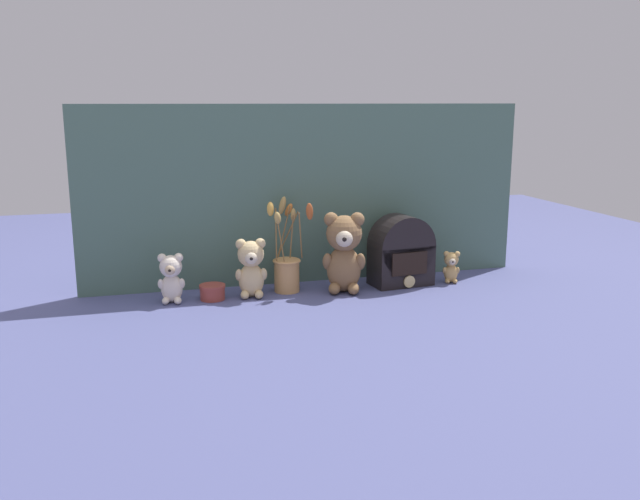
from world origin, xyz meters
TOP-DOWN VIEW (x-y plane):
  - ground_plane at (0.00, 0.00)m, footprint 4.00×4.00m
  - backdrop_wall at (0.00, 0.17)m, footprint 1.58×0.02m
  - teddy_bear_large at (0.08, -0.00)m, footprint 0.15×0.14m
  - teddy_bear_medium at (-0.23, 0.02)m, footprint 0.11×0.10m
  - teddy_bear_small at (-0.49, 0.02)m, footprint 0.09×0.08m
  - teddy_bear_tiny at (0.48, 0.01)m, footprint 0.06×0.06m
  - flower_vase at (-0.11, 0.05)m, footprint 0.16×0.15m
  - vintage_radio at (0.30, 0.03)m, footprint 0.22×0.14m
  - decorative_tin_tall at (-0.36, 0.02)m, footprint 0.09×0.09m

SIDE VIEW (x-z plane):
  - ground_plane at x=0.00m, z-range 0.00..0.00m
  - decorative_tin_tall at x=-0.36m, z-range 0.00..0.05m
  - teddy_bear_tiny at x=0.48m, z-range 0.00..0.12m
  - teddy_bear_small at x=-0.49m, z-range 0.00..0.16m
  - flower_vase at x=-0.11m, z-range -0.07..0.25m
  - teddy_bear_medium at x=-0.23m, z-range 0.00..0.20m
  - vintage_radio at x=0.30m, z-range -0.01..0.24m
  - teddy_bear_large at x=0.08m, z-range 0.01..0.28m
  - backdrop_wall at x=0.00m, z-range 0.00..0.62m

